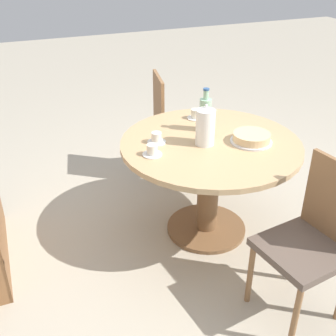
{
  "coord_description": "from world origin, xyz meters",
  "views": [
    {
      "loc": [
        -2.24,
        1.2,
        1.94
      ],
      "look_at": [
        0.0,
        0.31,
        0.59
      ],
      "focal_mm": 45.0,
      "sensor_mm": 36.0,
      "label": 1
    }
  ],
  "objects_px": {
    "cup_a": "(152,151)",
    "cup_b": "(157,138)",
    "water_bottle": "(205,113)",
    "cup_c": "(195,115)",
    "chair_b": "(174,123)",
    "cake_main": "(251,138)",
    "coffee_pot": "(205,126)",
    "chair_a": "(312,239)"
  },
  "relations": [
    {
      "from": "chair_b",
      "to": "cake_main",
      "type": "distance_m",
      "value": 1.03
    },
    {
      "from": "chair_a",
      "to": "chair_b",
      "type": "bearing_deg",
      "value": 174.79
    },
    {
      "from": "coffee_pot",
      "to": "cake_main",
      "type": "relative_size",
      "value": 1.0
    },
    {
      "from": "chair_a",
      "to": "cup_c",
      "type": "height_order",
      "value": "chair_a"
    },
    {
      "from": "cup_b",
      "to": "cup_c",
      "type": "xyz_separation_m",
      "value": [
        0.28,
        -0.41,
        0.0
      ]
    },
    {
      "from": "chair_b",
      "to": "cup_c",
      "type": "height_order",
      "value": "chair_b"
    },
    {
      "from": "coffee_pot",
      "to": "water_bottle",
      "type": "distance_m",
      "value": 0.22
    },
    {
      "from": "chair_b",
      "to": "water_bottle",
      "type": "height_order",
      "value": "water_bottle"
    },
    {
      "from": "chair_b",
      "to": "cup_c",
      "type": "bearing_deg",
      "value": -172.54
    },
    {
      "from": "chair_b",
      "to": "cup_a",
      "type": "height_order",
      "value": "chair_b"
    },
    {
      "from": "cake_main",
      "to": "cup_a",
      "type": "height_order",
      "value": "cup_a"
    },
    {
      "from": "coffee_pot",
      "to": "cup_b",
      "type": "bearing_deg",
      "value": 64.59
    },
    {
      "from": "coffee_pot",
      "to": "cake_main",
      "type": "xyz_separation_m",
      "value": [
        -0.09,
        -0.3,
        -0.1
      ]
    },
    {
      "from": "coffee_pot",
      "to": "cup_a",
      "type": "bearing_deg",
      "value": 93.27
    },
    {
      "from": "chair_b",
      "to": "cup_b",
      "type": "bearing_deg",
      "value": 160.5
    },
    {
      "from": "cup_a",
      "to": "cup_b",
      "type": "bearing_deg",
      "value": -28.96
    },
    {
      "from": "chair_a",
      "to": "water_bottle",
      "type": "xyz_separation_m",
      "value": [
        1.05,
        0.15,
        0.36
      ]
    },
    {
      "from": "chair_a",
      "to": "chair_b",
      "type": "height_order",
      "value": "same"
    },
    {
      "from": "water_bottle",
      "to": "cup_b",
      "type": "height_order",
      "value": "water_bottle"
    },
    {
      "from": "water_bottle",
      "to": "cake_main",
      "type": "bearing_deg",
      "value": -145.68
    },
    {
      "from": "cake_main",
      "to": "cup_a",
      "type": "relative_size",
      "value": 2.24
    },
    {
      "from": "coffee_pot",
      "to": "cup_b",
      "type": "xyz_separation_m",
      "value": [
        0.14,
        0.29,
        -0.1
      ]
    },
    {
      "from": "water_bottle",
      "to": "cake_main",
      "type": "height_order",
      "value": "water_bottle"
    },
    {
      "from": "cup_b",
      "to": "cup_c",
      "type": "distance_m",
      "value": 0.5
    },
    {
      "from": "coffee_pot",
      "to": "cake_main",
      "type": "bearing_deg",
      "value": -106.87
    },
    {
      "from": "cup_b",
      "to": "cup_c",
      "type": "bearing_deg",
      "value": -55.96
    },
    {
      "from": "cup_b",
      "to": "water_bottle",
      "type": "bearing_deg",
      "value": -80.19
    },
    {
      "from": "chair_b",
      "to": "cup_c",
      "type": "relative_size",
      "value": 7.47
    },
    {
      "from": "coffee_pot",
      "to": "cup_b",
      "type": "relative_size",
      "value": 2.23
    },
    {
      "from": "chair_b",
      "to": "cake_main",
      "type": "bearing_deg",
      "value": -161.02
    },
    {
      "from": "chair_b",
      "to": "cup_c",
      "type": "xyz_separation_m",
      "value": [
        -0.48,
        0.03,
        0.26
      ]
    },
    {
      "from": "coffee_pot",
      "to": "cup_c",
      "type": "relative_size",
      "value": 2.23
    },
    {
      "from": "cup_b",
      "to": "cup_c",
      "type": "relative_size",
      "value": 1.0
    },
    {
      "from": "chair_a",
      "to": "cake_main",
      "type": "xyz_separation_m",
      "value": [
        0.75,
        -0.05,
        0.26
      ]
    },
    {
      "from": "cup_c",
      "to": "cup_a",
      "type": "bearing_deg",
      "value": 131.11
    },
    {
      "from": "chair_a",
      "to": "cup_c",
      "type": "relative_size",
      "value": 7.47
    },
    {
      "from": "coffee_pot",
      "to": "water_bottle",
      "type": "xyz_separation_m",
      "value": [
        0.2,
        -0.1,
        -0.0
      ]
    },
    {
      "from": "chair_a",
      "to": "coffee_pot",
      "type": "bearing_deg",
      "value": -172.12
    },
    {
      "from": "water_bottle",
      "to": "cup_a",
      "type": "xyz_separation_m",
      "value": [
        -0.22,
        0.47,
        -0.09
      ]
    },
    {
      "from": "cup_b",
      "to": "cup_a",
      "type": "bearing_deg",
      "value": 151.04
    },
    {
      "from": "water_bottle",
      "to": "cup_b",
      "type": "bearing_deg",
      "value": 99.81
    },
    {
      "from": "water_bottle",
      "to": "coffee_pot",
      "type": "bearing_deg",
      "value": 154.11
    }
  ]
}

